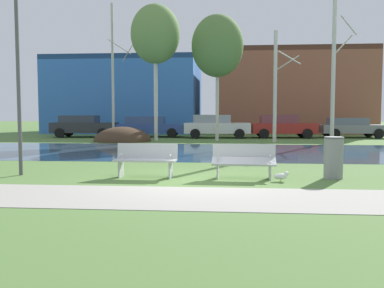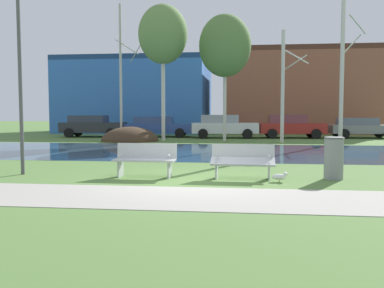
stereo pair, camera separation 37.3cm
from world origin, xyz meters
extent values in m
plane|color=#517538|center=(0.00, 10.00, 0.00)|extent=(120.00, 120.00, 0.00)
cube|color=#9E998E|center=(0.00, -1.77, 0.01)|extent=(60.00, 2.32, 0.01)
cube|color=#33516B|center=(0.00, 8.35, 0.00)|extent=(80.00, 8.37, 0.01)
ellipsoid|color=#423021|center=(-5.35, 14.45, 0.00)|extent=(3.36, 3.27, 1.71)
cube|color=#B2B5B7|center=(-1.26, 0.72, 0.45)|extent=(1.61, 0.52, 0.05)
cube|color=#B2B5B7|center=(-1.25, 1.00, 0.67)|extent=(1.60, 0.13, 0.40)
cube|color=#B2B5B7|center=(-1.91, 0.79, 0.23)|extent=(0.05, 0.43, 0.45)
cube|color=#B2B5B7|center=(-0.60, 0.76, 0.23)|extent=(0.05, 0.43, 0.45)
cylinder|color=#B2B5B7|center=(-1.91, 0.75, 0.59)|extent=(0.05, 0.28, 0.04)
cylinder|color=#B2B5B7|center=(-0.60, 0.72, 0.59)|extent=(0.05, 0.28, 0.04)
cube|color=#B2B5B7|center=(1.26, 0.72, 0.45)|extent=(1.61, 0.52, 0.19)
cube|color=#B2B5B7|center=(1.27, 1.00, 0.67)|extent=(1.60, 0.13, 0.40)
cube|color=#B2B5B7|center=(0.61, 0.79, 0.23)|extent=(0.05, 0.43, 0.45)
cube|color=#B2B5B7|center=(1.92, 0.76, 0.23)|extent=(0.05, 0.43, 0.45)
cylinder|color=#B2B5B7|center=(0.60, 0.75, 0.59)|extent=(0.05, 0.28, 0.04)
cylinder|color=#B2B5B7|center=(1.92, 0.72, 0.59)|extent=(0.05, 0.28, 0.04)
cylinder|color=gray|center=(3.53, 1.01, 0.53)|extent=(0.47, 0.47, 1.06)
torus|color=#494A4C|center=(3.53, 1.01, 1.03)|extent=(0.50, 0.50, 0.04)
ellipsoid|color=white|center=(2.14, 0.43, 0.12)|extent=(0.33, 0.15, 0.15)
sphere|color=white|center=(2.28, 0.43, 0.19)|extent=(0.11, 0.11, 0.11)
cone|color=gold|center=(2.34, 0.43, 0.19)|extent=(0.06, 0.03, 0.03)
cylinder|color=gold|center=(2.15, 0.40, 0.05)|extent=(0.01, 0.01, 0.10)
cylinder|color=gold|center=(2.15, 0.46, 0.05)|extent=(0.01, 0.01, 0.10)
cylinder|color=#4C4C51|center=(-4.68, 0.90, 2.89)|extent=(0.10, 0.10, 5.78)
cylinder|color=#BCB7A8|center=(-6.11, 15.27, 4.08)|extent=(0.15, 0.15, 8.16)
cylinder|color=#BCB7A8|center=(-5.34, 15.79, 5.24)|extent=(1.01, 1.44, 0.83)
cylinder|color=#BCB7A8|center=(-5.53, 14.67, 5.52)|extent=(1.13, 1.10, 0.77)
cylinder|color=beige|center=(-3.48, 15.13, 4.03)|extent=(0.22, 0.22, 8.06)
ellipsoid|color=#668947|center=(-3.48, 15.13, 6.28)|extent=(2.89, 2.89, 3.47)
cylinder|color=beige|center=(0.16, 15.65, 3.61)|extent=(0.20, 0.20, 7.22)
ellipsoid|color=#567A3D|center=(0.16, 15.65, 5.63)|extent=(3.08, 3.08, 3.70)
cylinder|color=beige|center=(3.44, 14.37, 3.11)|extent=(0.20, 0.20, 6.23)
cylinder|color=beige|center=(4.19, 14.88, 4.51)|extent=(1.05, 1.49, 0.66)
cylinder|color=beige|center=(4.12, 13.66, 4.64)|extent=(1.42, 1.38, 0.60)
cylinder|color=beige|center=(6.64, 14.51, 4.60)|extent=(0.22, 0.22, 9.19)
cylinder|color=beige|center=(7.25, 14.93, 5.49)|extent=(0.77, 1.07, 0.94)
cylinder|color=beige|center=(7.25, 13.88, 6.36)|extent=(1.18, 1.15, 0.88)
cube|color=#282B30|center=(-8.97, 18.37, 0.66)|extent=(4.41, 2.05, 0.69)
cube|color=#2F3648|center=(-9.31, 18.35, 1.25)|extent=(2.50, 1.73, 0.48)
cylinder|color=black|center=(-7.59, 19.36, 0.32)|extent=(0.65, 0.25, 0.64)
cylinder|color=black|center=(-7.49, 17.52, 0.32)|extent=(0.65, 0.25, 0.64)
cylinder|color=black|center=(-10.44, 19.21, 0.32)|extent=(0.65, 0.25, 0.64)
cylinder|color=black|center=(-10.35, 17.38, 0.32)|extent=(0.65, 0.25, 0.64)
cube|color=#2D4793|center=(-4.50, 19.00, 0.61)|extent=(4.69, 2.12, 0.58)
cube|color=#32457F|center=(-4.87, 18.98, 1.16)|extent=(2.66, 1.79, 0.51)
cylinder|color=black|center=(-3.03, 20.02, 0.32)|extent=(0.65, 0.25, 0.64)
cylinder|color=black|center=(-2.94, 18.13, 0.32)|extent=(0.65, 0.25, 0.64)
cylinder|color=black|center=(-6.07, 19.86, 0.32)|extent=(0.65, 0.25, 0.64)
cylinder|color=black|center=(-5.97, 17.98, 0.32)|extent=(0.65, 0.25, 0.64)
cube|color=silver|center=(0.08, 18.28, 0.66)|extent=(4.40, 1.98, 0.68)
cube|color=#949AAC|center=(-0.27, 18.27, 1.27)|extent=(2.49, 1.68, 0.54)
cylinder|color=black|center=(1.46, 19.24, 0.32)|extent=(0.65, 0.25, 0.64)
cylinder|color=black|center=(1.55, 17.47, 0.32)|extent=(0.65, 0.25, 0.64)
cylinder|color=black|center=(-1.39, 19.10, 0.32)|extent=(0.65, 0.25, 0.64)
cylinder|color=black|center=(-1.30, 17.33, 0.32)|extent=(0.65, 0.25, 0.64)
cube|color=maroon|center=(4.48, 18.76, 0.65)|extent=(4.29, 1.94, 0.67)
cube|color=brown|center=(4.14, 18.74, 1.26)|extent=(2.43, 1.64, 0.55)
cylinder|color=black|center=(5.82, 19.69, 0.32)|extent=(0.65, 0.25, 0.64)
cylinder|color=black|center=(5.91, 17.97, 0.32)|extent=(0.65, 0.25, 0.64)
cylinder|color=black|center=(3.05, 19.55, 0.32)|extent=(0.65, 0.25, 0.64)
cylinder|color=black|center=(3.13, 17.83, 0.32)|extent=(0.65, 0.25, 0.64)
cube|color=slate|center=(9.07, 19.24, 0.60)|extent=(4.34, 2.01, 0.55)
cube|color=slate|center=(8.73, 19.23, 1.10)|extent=(2.46, 1.70, 0.47)
cylinder|color=black|center=(10.43, 20.21, 0.32)|extent=(0.65, 0.25, 0.64)
cylinder|color=black|center=(7.63, 20.07, 0.32)|extent=(0.65, 0.25, 0.64)
cylinder|color=black|center=(7.72, 18.28, 0.32)|extent=(0.65, 0.25, 0.64)
cube|color=#3870C6|center=(-7.95, 27.06, 2.91)|extent=(12.18, 9.54, 5.82)
cube|color=navy|center=(-7.95, 27.06, 6.02)|extent=(12.18, 9.54, 0.40)
cube|color=brown|center=(6.10, 28.24, 3.22)|extent=(12.39, 9.84, 6.44)
cube|color=#4E2C21|center=(6.10, 28.24, 6.64)|extent=(12.39, 9.84, 0.40)
camera|label=1|loc=(0.89, -10.00, 1.67)|focal=39.88mm
camera|label=2|loc=(1.27, -9.97, 1.67)|focal=39.88mm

